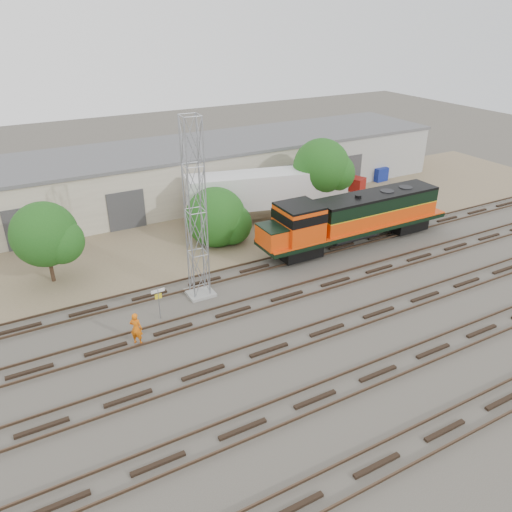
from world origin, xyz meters
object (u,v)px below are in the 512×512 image
signal_tower (196,214)px  worker (136,328)px  locomotive (353,218)px  semi_trailer (271,190)px

signal_tower → worker: (-5.29, -3.33, -4.76)m
locomotive → semi_trailer: semi_trailer is taller
locomotive → signal_tower: size_ratio=1.44×
locomotive → signal_tower: bearing=-174.4°
signal_tower → semi_trailer: 14.72m
locomotive → signal_tower: (-13.87, -1.35, 3.40)m
locomotive → signal_tower: signal_tower is taller
signal_tower → worker: size_ratio=5.95×
worker → semi_trailer: bearing=-103.6°
locomotive → signal_tower: 14.34m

